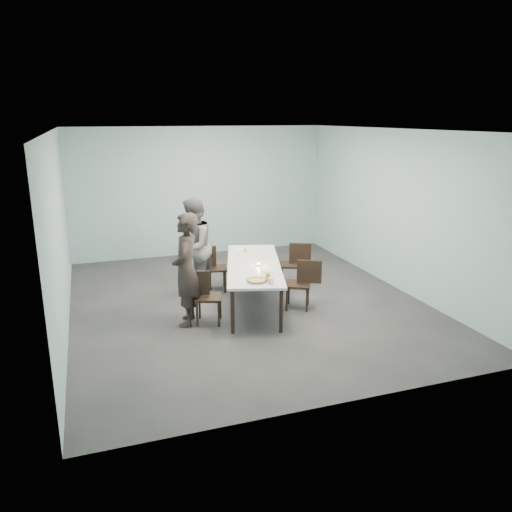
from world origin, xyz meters
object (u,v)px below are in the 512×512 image
object	(u,v)px
water_tumbler	(271,281)
diner_near	(186,270)
chair_near_left	(203,293)
chair_near_right	(303,281)
chair_far_left	(211,265)
beer_glass	(268,277)
table	(254,267)
tealight	(258,265)
amber_tumbler	(245,250)
diner_far	(193,247)
chair_far_right	(294,261)
side_plate	(266,271)
pizza	(257,281)

from	to	relation	value
water_tumbler	diner_near	bearing A→B (deg)	150.26
chair_near_left	chair_near_right	size ratio (longest dim) A/B	1.00
chair_near_left	diner_near	distance (m)	0.48
water_tumbler	chair_far_left	bearing A→B (deg)	101.38
chair_near_right	beer_glass	bearing A→B (deg)	62.05
table	chair_near_right	xyz separation A→B (m)	(0.73, -0.46, -0.19)
tealight	amber_tumbler	size ratio (longest dim) A/B	0.70
chair_near_right	beer_glass	world-z (taller)	beer_glass
table	water_tumbler	world-z (taller)	water_tumbler
table	chair_far_left	distance (m)	1.12
chair_near_left	diner_far	distance (m)	1.43
diner_far	tealight	distance (m)	1.37
chair_near_right	chair_far_right	xyz separation A→B (m)	(0.33, 1.13, 0.00)
side_plate	chair_far_right	bearing A→B (deg)	48.95
diner_far	amber_tumbler	size ratio (longest dim) A/B	22.72
table	amber_tumbler	size ratio (longest dim) A/B	34.35
amber_tumbler	tealight	bearing A→B (deg)	-93.78
chair_near_left	beer_glass	distance (m)	1.09
chair_far_right	table	bearing A→B (deg)	59.15
table	chair_far_left	xyz separation A→B (m)	(-0.52, 0.97, -0.19)
diner_far	tealight	xyz separation A→B (m)	(0.90, -1.02, -0.14)
beer_glass	chair_near_right	bearing A→B (deg)	33.70
pizza	diner_far	bearing A→B (deg)	108.47
chair_near_right	diner_near	distance (m)	2.04
chair_far_left	table	bearing A→B (deg)	-49.61
chair_far_right	diner_far	distance (m)	1.98
amber_tumbler	chair_far_right	bearing A→B (deg)	-5.11
chair_near_left	chair_far_right	distance (m)	2.39
chair_near_left	beer_glass	bearing A→B (deg)	-10.44
chair_far_right	water_tumbler	xyz separation A→B (m)	(-1.16, -1.79, 0.29)
table	water_tumbler	xyz separation A→B (m)	(-0.10, -1.12, 0.10)
diner_near	chair_near_left	bearing A→B (deg)	94.29
table	chair_far_right	bearing A→B (deg)	32.38
chair_near_left	beer_glass	size ratio (longest dim) A/B	5.80
chair_far_right	pizza	world-z (taller)	chair_far_right
chair_far_right	pizza	distance (m)	2.12
chair_near_right	side_plate	world-z (taller)	chair_near_right
chair_far_right	pizza	bearing A→B (deg)	77.47
chair_near_left	tealight	xyz separation A→B (m)	(1.05, 0.35, 0.27)
diner_far	amber_tumbler	distance (m)	0.98
chair_far_left	diner_near	xyz separation A→B (m)	(-0.75, -1.42, 0.40)
diner_far	pizza	world-z (taller)	diner_far
amber_tumbler	pizza	bearing A→B (deg)	-101.90
chair_far_right	pizza	size ratio (longest dim) A/B	2.56
diner_near	table	bearing A→B (deg)	126.81
chair_near_left	water_tumbler	xyz separation A→B (m)	(0.91, -0.61, 0.29)
chair_near_left	water_tumbler	distance (m)	1.14
pizza	table	bearing A→B (deg)	74.15
chair_far_right	chair_near_right	bearing A→B (deg)	100.55
table	water_tumbler	size ratio (longest dim) A/B	30.54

